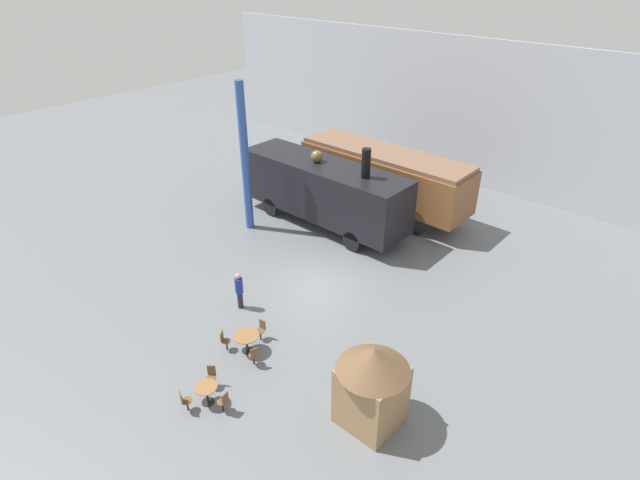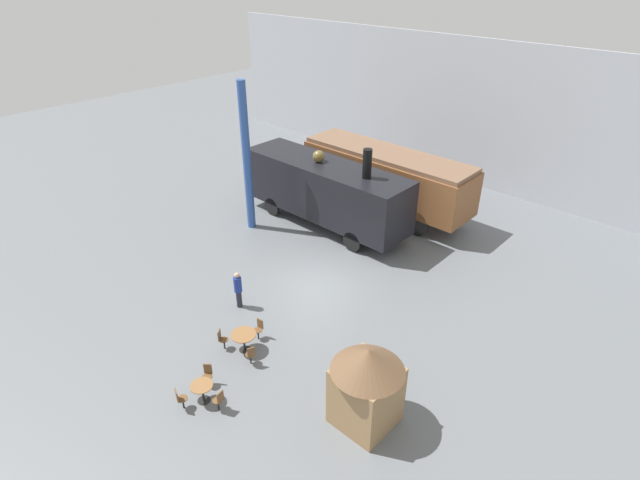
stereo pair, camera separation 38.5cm
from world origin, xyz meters
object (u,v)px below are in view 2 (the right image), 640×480
at_px(passenger_coach_wooden, 386,175).
at_px(cafe_table_mid, 202,389).
at_px(visitor_person, 238,288).
at_px(steam_locomotive, 326,189).
at_px(ticket_kiosk, 367,383).
at_px(cafe_chair_0, 251,354).
at_px(cafe_table_near, 244,337).

height_order(passenger_coach_wooden, cafe_table_mid, passenger_coach_wooden).
distance_m(passenger_coach_wooden, visitor_person, 11.94).
xyz_separation_m(passenger_coach_wooden, steam_locomotive, (-1.36, -3.69, -0.09)).
distance_m(visitor_person, ticket_kiosk, 7.84).
relative_size(steam_locomotive, ticket_kiosk, 3.33).
bearing_deg(visitor_person, cafe_table_mid, -52.77).
xyz_separation_m(passenger_coach_wooden, ticket_kiosk, (8.72, -12.93, -0.56)).
relative_size(cafe_chair_0, visitor_person, 0.50).
height_order(cafe_table_near, cafe_table_mid, cafe_table_near).
distance_m(steam_locomotive, visitor_person, 8.55).
distance_m(passenger_coach_wooden, cafe_table_mid, 16.65).
distance_m(passenger_coach_wooden, cafe_table_near, 13.93).
distance_m(passenger_coach_wooden, ticket_kiosk, 15.61).
distance_m(cafe_chair_0, ticket_kiosk, 4.87).
relative_size(steam_locomotive, cafe_table_near, 10.21).
bearing_deg(visitor_person, ticket_kiosk, -8.16).
height_order(cafe_chair_0, visitor_person, visitor_person).
height_order(passenger_coach_wooden, visitor_person, passenger_coach_wooden).
xyz_separation_m(visitor_person, ticket_kiosk, (7.72, -1.11, 0.73)).
bearing_deg(cafe_table_mid, passenger_coach_wooden, 104.65).
relative_size(cafe_table_mid, ticket_kiosk, 0.26).
height_order(cafe_table_near, cafe_chair_0, cafe_chair_0).
bearing_deg(visitor_person, cafe_table_near, -35.51).
bearing_deg(steam_locomotive, visitor_person, -73.84).
distance_m(cafe_table_near, cafe_table_mid, 2.73).
xyz_separation_m(cafe_table_mid, cafe_chair_0, (-0.12, 2.24, -0.04)).
relative_size(steam_locomotive, visitor_person, 5.77).
relative_size(cafe_table_near, visitor_person, 0.57).
bearing_deg(steam_locomotive, passenger_coach_wooden, 69.82).
distance_m(steam_locomotive, ticket_kiosk, 13.68).
height_order(visitor_person, ticket_kiosk, ticket_kiosk).
distance_m(cafe_table_near, cafe_chair_0, 0.87).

